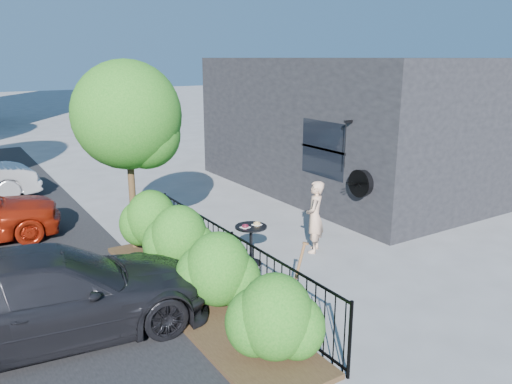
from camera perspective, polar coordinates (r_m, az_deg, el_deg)
ground at (r=9.84m, az=5.00°, el=-9.01°), size 120.00×120.00×0.00m
shop_building at (r=16.12m, az=11.10°, el=7.68°), size 6.22×9.00×4.00m
fence at (r=8.86m, az=-2.73°, el=-7.87°), size 0.05×6.05×1.10m
planting_bed at (r=8.78m, az=-6.74°, el=-11.91°), size 1.30×6.00×0.08m
shrubs at (r=8.63m, az=-6.57°, el=-7.59°), size 1.10×5.60×1.24m
patio_tree at (r=10.46m, az=-14.07°, el=7.81°), size 2.20×2.20×3.94m
cafe_table at (r=9.95m, az=-0.57°, el=-5.25°), size 0.63×0.63×0.85m
woman at (r=10.58m, az=6.72°, el=-2.84°), size 0.66×0.65×1.54m
shovel at (r=7.85m, az=4.30°, el=-10.88°), size 0.45×0.17×1.32m
car_darkgrey at (r=7.98m, az=-22.54°, el=-10.83°), size 4.85×2.33×1.36m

